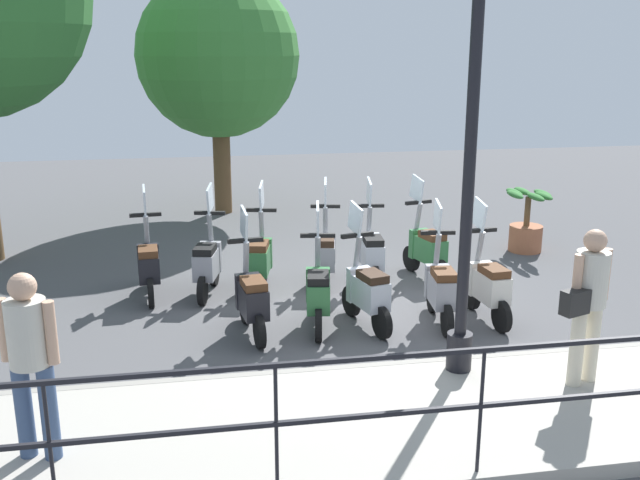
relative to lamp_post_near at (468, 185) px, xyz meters
The scene contains 19 objects.
ground_plane 3.24m from the lamp_post_near, 12.21° to the left, with size 28.00×28.00×0.00m, color #4C4C4F.
promenade_walkway 2.23m from the lamp_post_near, 145.41° to the left, with size 2.20×20.00×0.15m.
fence_railing 2.23m from the lamp_post_near, 163.90° to the left, with size 0.04×16.03×1.07m.
lamp_post_near is the anchor object (origin of this frame).
pedestrian_with_bag 1.59m from the lamp_post_near, 115.24° to the right, with size 0.45×0.62×1.59m.
pedestrian_distant 4.23m from the lamp_post_near, 103.76° to the left, with size 0.40×0.47×1.59m.
tree_distant 8.73m from the lamp_post_near, 13.91° to the left, with size 3.29×3.29×4.88m.
potted_palm 5.64m from the lamp_post_near, 32.70° to the right, with size 1.06×0.66×1.05m.
scooter_near_0 2.49m from the lamp_post_near, 31.35° to the right, with size 1.23×0.44×1.54m.
scooter_near_1 2.30m from the lamp_post_near, 12.29° to the right, with size 1.23×0.44×1.54m.
scooter_near_2 2.40m from the lamp_post_near, 19.73° to the left, with size 1.21×0.52×1.54m.
scooter_near_3 2.65m from the lamp_post_near, 34.90° to the left, with size 1.23×0.46×1.54m.
scooter_near_4 3.07m from the lamp_post_near, 51.10° to the left, with size 1.23×0.45×1.54m.
scooter_far_0 3.83m from the lamp_post_near, 12.50° to the right, with size 1.21×0.51×1.54m.
scooter_far_1 3.65m from the lamp_post_near, ahead, with size 1.23×0.44×1.54m.
scooter_far_2 3.82m from the lamp_post_near, 13.58° to the left, with size 1.22×0.48×1.54m.
scooter_far_3 4.06m from the lamp_post_near, 28.54° to the left, with size 1.22×0.50×1.54m.
scooter_far_4 4.39m from the lamp_post_near, 38.15° to the left, with size 1.22×0.50×1.54m.
scooter_far_5 4.93m from the lamp_post_near, 45.76° to the left, with size 1.23×0.44×1.54m.
Camera 1 is at (-8.90, 2.10, 3.43)m, focal length 40.00 mm.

